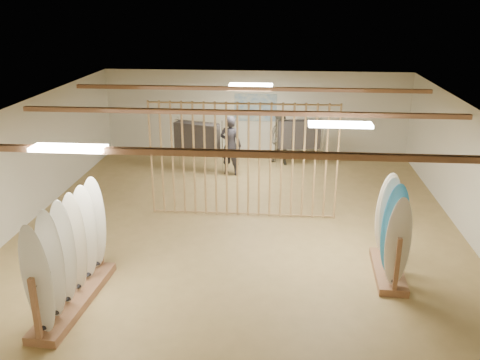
# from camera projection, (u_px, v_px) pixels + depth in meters

# --- Properties ---
(floor) EXTENTS (12.00, 12.00, 0.00)m
(floor) POSITION_uv_depth(u_px,v_px,m) (240.00, 229.00, 11.66)
(floor) COLOR #A3854E
(floor) RESTS_ON ground
(ceiling) EXTENTS (12.00, 12.00, 0.00)m
(ceiling) POSITION_uv_depth(u_px,v_px,m) (240.00, 109.00, 10.72)
(ceiling) COLOR gray
(ceiling) RESTS_ON ground
(wall_back) EXTENTS (12.00, 0.00, 12.00)m
(wall_back) POSITION_uv_depth(u_px,v_px,m) (256.00, 113.00, 16.81)
(wall_back) COLOR beige
(wall_back) RESTS_ON ground
(wall_front) EXTENTS (12.00, 0.00, 12.00)m
(wall_front) POSITION_uv_depth(u_px,v_px,m) (193.00, 347.00, 5.56)
(wall_front) COLOR beige
(wall_front) RESTS_ON ground
(wall_left) EXTENTS (0.00, 12.00, 12.00)m
(wall_left) POSITION_uv_depth(u_px,v_px,m) (22.00, 165.00, 11.59)
(wall_left) COLOR beige
(wall_left) RESTS_ON ground
(wall_right) EXTENTS (0.00, 12.00, 12.00)m
(wall_right) POSITION_uv_depth(u_px,v_px,m) (474.00, 178.00, 10.78)
(wall_right) COLOR beige
(wall_right) RESTS_ON ground
(ceiling_slats) EXTENTS (9.50, 6.12, 0.10)m
(ceiling_slats) POSITION_uv_depth(u_px,v_px,m) (240.00, 113.00, 10.74)
(ceiling_slats) COLOR #956443
(ceiling_slats) RESTS_ON ground
(light_panels) EXTENTS (1.20, 0.35, 0.06)m
(light_panels) POSITION_uv_depth(u_px,v_px,m) (240.00, 112.00, 10.74)
(light_panels) COLOR white
(light_panels) RESTS_ON ground
(bamboo_partition) EXTENTS (4.45, 0.05, 2.78)m
(bamboo_partition) POSITION_uv_depth(u_px,v_px,m) (243.00, 161.00, 11.94)
(bamboo_partition) COLOR tan
(bamboo_partition) RESTS_ON ground
(poster) EXTENTS (1.40, 0.03, 0.90)m
(poster) POSITION_uv_depth(u_px,v_px,m) (256.00, 108.00, 16.73)
(poster) COLOR #2E64A3
(poster) RESTS_ON ground
(rack_left) EXTENTS (0.69, 2.46, 1.96)m
(rack_left) POSITION_uv_depth(u_px,v_px,m) (71.00, 269.00, 8.61)
(rack_left) COLOR #956443
(rack_left) RESTS_ON floor
(rack_right) EXTENTS (0.60, 1.66, 1.90)m
(rack_right) POSITION_uv_depth(u_px,v_px,m) (391.00, 244.00, 9.54)
(rack_right) COLOR #956443
(rack_right) RESTS_ON floor
(clothing_rack_a) EXTENTS (1.43, 0.76, 1.59)m
(clothing_rack_a) POSITION_uv_depth(u_px,v_px,m) (197.00, 138.00, 15.30)
(clothing_rack_a) COLOR silver
(clothing_rack_a) RESTS_ON floor
(clothing_rack_b) EXTENTS (1.41, 0.53, 1.52)m
(clothing_rack_b) POSITION_uv_depth(u_px,v_px,m) (299.00, 134.00, 15.84)
(clothing_rack_b) COLOR silver
(clothing_rack_b) RESTS_ON floor
(shopper_a) EXTENTS (0.84, 0.67, 2.03)m
(shopper_a) POSITION_uv_depth(u_px,v_px,m) (231.00, 142.00, 14.97)
(shopper_a) COLOR #26242B
(shopper_a) RESTS_ON floor
(shopper_b) EXTENTS (1.13, 1.05, 1.87)m
(shopper_b) POSITION_uv_depth(u_px,v_px,m) (281.00, 136.00, 15.90)
(shopper_b) COLOR #3F3B31
(shopper_b) RESTS_ON floor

